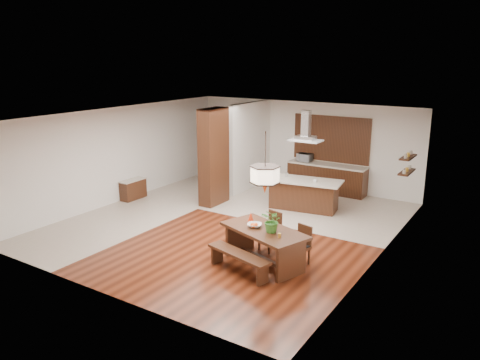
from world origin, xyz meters
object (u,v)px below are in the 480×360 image
Objects in this scene: dining_bench at (239,263)px; dining_chair_left at (270,232)px; pendant_lantern at (265,163)px; dining_chair_right at (299,246)px; fruit_bowl at (254,225)px; foliage_plant at (272,221)px; microwave at (305,157)px; island_cup at (315,181)px; kitchen_island at (304,194)px; range_hood at (306,126)px; hallway_console at (133,189)px; dining_table at (264,238)px.

dining_chair_left is at bearing 91.38° from dining_bench.
dining_chair_right is at bearing 31.54° from pendant_lantern.
dining_bench is 5.15× the size of fruit_bowl.
microwave is (-2.05, 5.97, 0.04)m from foliage_plant.
island_cup is (-0.72, 3.84, -0.10)m from foliage_plant.
fruit_bowl is (-0.02, 0.66, 0.61)m from dining_bench.
fruit_bowl is 0.13× the size of kitchen_island.
microwave is at bearing 107.13° from pendant_lantern.
foliage_plant is (0.49, -0.77, 0.59)m from dining_chair_left.
range_hood reaches higher than fruit_bowl.
range_hood is at bearing 98.25° from dining_bench.
kitchen_island is at bearing 165.53° from island_cup.
dining_chair_left is (-0.03, 1.36, 0.23)m from dining_bench.
range_hood is (-0.88, 3.88, 0.22)m from pendant_lantern.
hallway_console is 0.38× the size of kitchen_island.
hallway_console is at bearing 161.68° from pendant_lantern.
microwave is at bearing 114.76° from range_hood.
hallway_console is at bearing -160.92° from island_cup.
fruit_bowl is at bearing 178.05° from dining_table.
dining_table is at bearing -1.95° from fruit_bowl.
dining_table is 1.62× the size of pendant_lantern.
range_hood is at bearing 105.77° from foliage_plant.
dining_table is 2.32× the size of dining_chair_left.
island_cup is (-1.14, 3.38, 0.52)m from dining_chair_right.
foliage_plant reaches higher than dining_chair_right.
foliage_plant reaches higher than hallway_console.
hallway_console is 5.70m from dining_chair_left.
range_hood is 1.88× the size of microwave.
range_hood is at bearing -61.41° from microwave.
microwave is (-1.56, 5.20, 0.63)m from dining_chair_left.
microwave is at bearing 122.33° from dining_chair_left.
island_cup is (0.39, -0.10, -1.52)m from range_hood.
fruit_bowl is at bearing -71.24° from microwave.
pendant_lantern is 4.02m from island_cup.
pendant_lantern reaches higher than dining_table.
dining_chair_right is 4.31m from range_hood.
island_cup is at bearing 93.44° from dining_bench.
range_hood reaches higher than dining_bench.
dining_chair_left is at bearing 91.06° from fruit_bowl.
pendant_lantern is (5.83, -1.93, 1.93)m from hallway_console.
dining_table is 2.48× the size of dining_chair_right.
dining_chair_right is at bearing 50.27° from dining_bench.
hallway_console is 6.65m from dining_chair_right.
dining_table is 19.21× the size of island_cup.
pendant_lantern is at bearing -54.27° from dining_chair_left.
dining_table is 0.52m from foliage_plant.
dining_table is 0.92× the size of kitchen_island.
dining_chair_right is 0.95× the size of range_hood.
microwave is (-0.94, 2.03, -1.38)m from range_hood.
island_cup is at bearing -54.30° from microwave.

